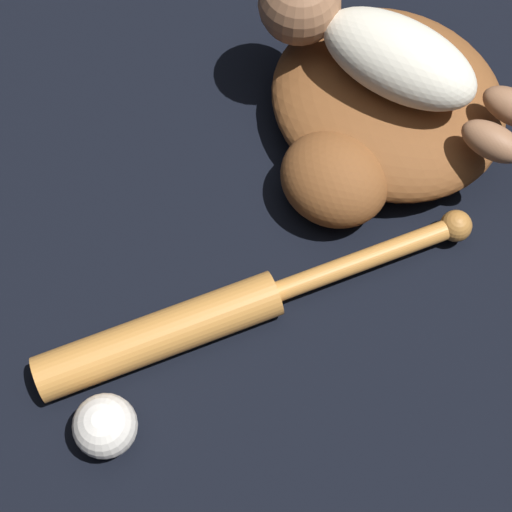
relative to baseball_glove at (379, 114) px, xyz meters
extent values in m
plane|color=black|center=(-0.04, -0.03, -0.05)|extent=(6.00, 6.00, 0.00)
ellipsoid|color=brown|center=(0.00, -0.02, 0.00)|extent=(0.33, 0.31, 0.10)
ellipsoid|color=brown|center=(-0.01, 0.11, 0.00)|extent=(0.15, 0.14, 0.10)
ellipsoid|color=silver|center=(0.00, -0.02, 0.09)|extent=(0.21, 0.12, 0.08)
sphere|color=#936647|center=(0.14, 0.00, 0.10)|extent=(0.10, 0.10, 0.10)
ellipsoid|color=#936647|center=(-0.14, -0.01, 0.07)|extent=(0.08, 0.05, 0.04)
cylinder|color=#C6843D|center=(0.02, 0.38, -0.02)|extent=(0.18, 0.28, 0.05)
cylinder|color=#C6843D|center=(-0.10, 0.15, -0.02)|extent=(0.13, 0.22, 0.02)
sphere|color=#A97034|center=(-0.16, 0.05, -0.02)|extent=(0.04, 0.04, 0.04)
sphere|color=white|center=(-0.01, 0.50, -0.01)|extent=(0.07, 0.07, 0.07)
camera|label=1|loc=(-0.25, 0.53, 0.90)|focal=60.00mm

